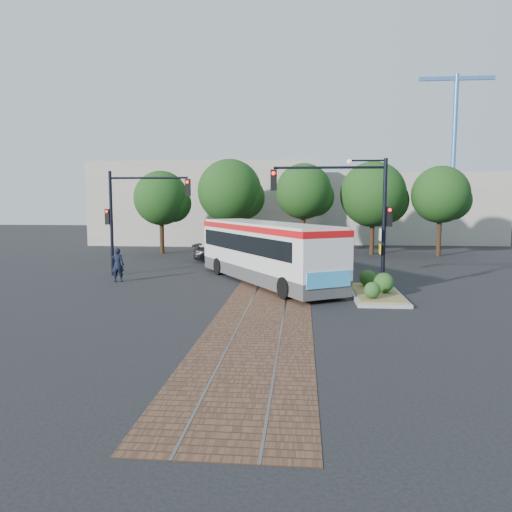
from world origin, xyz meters
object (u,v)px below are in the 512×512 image
at_px(signal_pole_left, 130,209).
at_px(officer, 118,265).
at_px(parked_car, 226,253).
at_px(traffic_island, 376,289).
at_px(signal_pole_main, 357,205).
at_px(city_bus, 265,249).

height_order(signal_pole_left, officer, signal_pole_left).
bearing_deg(parked_car, signal_pole_left, 150.85).
relative_size(traffic_island, parked_car, 1.16).
relative_size(signal_pole_main, signal_pole_left, 1.00).
distance_m(city_bus, signal_pole_left, 8.30).
relative_size(traffic_island, officer, 2.84).
xyz_separation_m(city_bus, officer, (-7.86, -0.38, -0.86)).
xyz_separation_m(city_bus, signal_pole_left, (-7.85, 1.75, 2.09)).
height_order(city_bus, officer, city_bus).
relative_size(traffic_island, signal_pole_left, 0.87).
relative_size(traffic_island, signal_pole_main, 0.87).
height_order(traffic_island, signal_pole_main, signal_pole_main).
bearing_deg(traffic_island, city_bus, 149.55).
xyz_separation_m(traffic_island, signal_pole_main, (-0.96, 0.09, 3.83)).
bearing_deg(parked_car, city_bus, -153.52).
distance_m(city_bus, signal_pole_main, 5.85).
bearing_deg(officer, signal_pole_left, -96.22).
bearing_deg(traffic_island, officer, 168.21).
xyz_separation_m(signal_pole_left, parked_car, (4.45, 6.68, -3.21)).
height_order(city_bus, signal_pole_left, signal_pole_left).
bearing_deg(signal_pole_left, signal_pole_main, -21.45).
bearing_deg(signal_pole_main, city_bus, 145.17).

